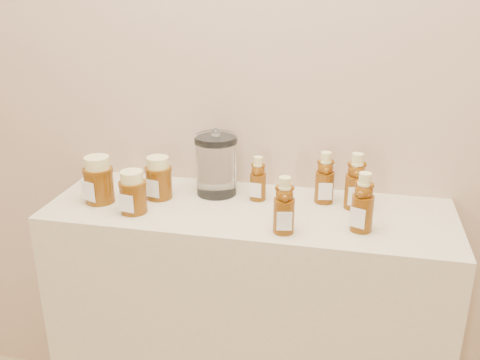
% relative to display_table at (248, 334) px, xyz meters
% --- Properties ---
extents(wall_back, '(3.50, 0.02, 2.70)m').
position_rel_display_table_xyz_m(wall_back, '(0.00, 0.20, 0.90)').
color(wall_back, tan).
rests_on(wall_back, ground).
extents(display_table, '(1.20, 0.40, 0.90)m').
position_rel_display_table_xyz_m(display_table, '(0.00, 0.00, 0.00)').
color(display_table, '#C5B790').
rests_on(display_table, ground).
extents(bear_bottle_back_left, '(0.06, 0.06, 0.16)m').
position_rel_display_table_xyz_m(bear_bottle_back_left, '(0.01, 0.07, 0.53)').
color(bear_bottle_back_left, '#572A06').
rests_on(bear_bottle_back_left, display_table).
extents(bear_bottle_back_mid, '(0.07, 0.07, 0.18)m').
position_rel_display_table_xyz_m(bear_bottle_back_mid, '(0.21, 0.10, 0.54)').
color(bear_bottle_back_mid, '#572A06').
rests_on(bear_bottle_back_mid, display_table).
extents(bear_bottle_back_right, '(0.07, 0.07, 0.19)m').
position_rel_display_table_xyz_m(bear_bottle_back_right, '(0.30, 0.07, 0.55)').
color(bear_bottle_back_right, '#572A06').
rests_on(bear_bottle_back_right, display_table).
extents(bear_bottle_front_left, '(0.07, 0.07, 0.18)m').
position_rel_display_table_xyz_m(bear_bottle_front_left, '(0.12, -0.13, 0.54)').
color(bear_bottle_front_left, '#572A06').
rests_on(bear_bottle_front_left, display_table).
extents(bear_bottle_front_right, '(0.08, 0.08, 0.19)m').
position_rel_display_table_xyz_m(bear_bottle_front_right, '(0.32, -0.07, 0.54)').
color(bear_bottle_front_right, '#572A06').
rests_on(bear_bottle_front_right, display_table).
extents(honey_jar_left, '(0.12, 0.12, 0.14)m').
position_rel_display_table_xyz_m(honey_jar_left, '(-0.45, -0.05, 0.52)').
color(honey_jar_left, '#572A06').
rests_on(honey_jar_left, display_table).
extents(honey_jar_back, '(0.10, 0.10, 0.13)m').
position_rel_display_table_xyz_m(honey_jar_back, '(-0.29, 0.02, 0.52)').
color(honey_jar_back, '#572A06').
rests_on(honey_jar_back, display_table).
extents(honey_jar_front, '(0.09, 0.09, 0.13)m').
position_rel_display_table_xyz_m(honey_jar_front, '(-0.32, -0.09, 0.51)').
color(honey_jar_front, '#572A06').
rests_on(honey_jar_front, display_table).
extents(glass_canister, '(0.14, 0.14, 0.21)m').
position_rel_display_table_xyz_m(glass_canister, '(-0.12, 0.09, 0.55)').
color(glass_canister, white).
rests_on(glass_canister, display_table).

